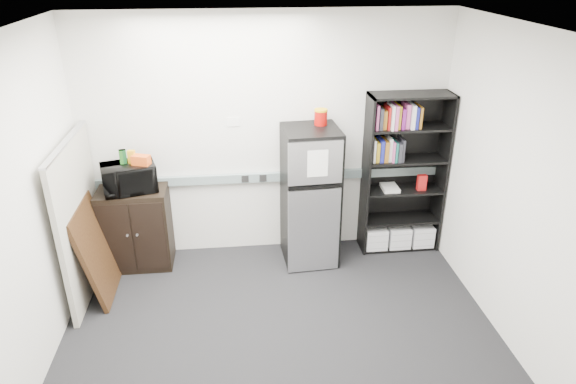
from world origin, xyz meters
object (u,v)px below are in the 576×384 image
object	(u,v)px
cubicle_partition	(80,219)
bookshelf	(403,176)
microwave	(129,178)
refrigerator	(310,197)
cabinet	(136,228)

from	to	relation	value
cubicle_partition	bookshelf	bearing A→B (deg)	8.06
bookshelf	microwave	size ratio (longest dim) A/B	3.44
microwave	refrigerator	size ratio (longest dim) A/B	0.35
cubicle_partition	refrigerator	size ratio (longest dim) A/B	1.05
cubicle_partition	microwave	distance (m)	0.65
cubicle_partition	microwave	bearing A→B (deg)	42.78
cabinet	refrigerator	distance (m)	1.94
cabinet	microwave	xyz separation A→B (m)	(0.00, -0.02, 0.61)
cubicle_partition	cabinet	world-z (taller)	cubicle_partition
bookshelf	cabinet	world-z (taller)	bookshelf
cubicle_partition	microwave	size ratio (longest dim) A/B	3.02
refrigerator	cubicle_partition	bearing A→B (deg)	-175.03
cubicle_partition	cabinet	distance (m)	0.70
bookshelf	cubicle_partition	xyz separation A→B (m)	(-3.43, -0.49, -0.10)
cubicle_partition	refrigerator	world-z (taller)	cubicle_partition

